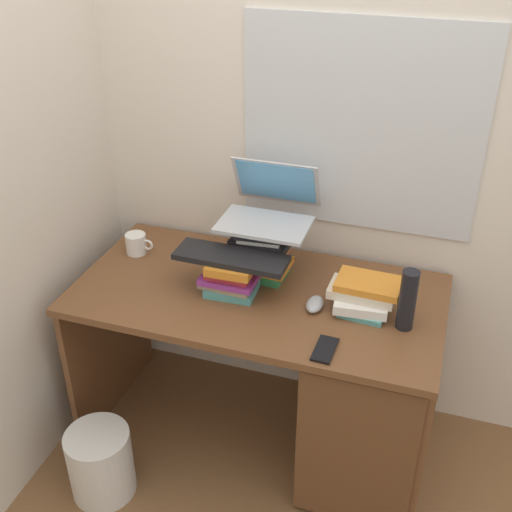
{
  "coord_description": "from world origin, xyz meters",
  "views": [
    {
      "loc": [
        0.62,
        -1.9,
        2.09
      ],
      "look_at": [
        0.01,
        -0.04,
        0.92
      ],
      "focal_mm": 44.63,
      "sensor_mm": 36.0,
      "label": 1
    }
  ],
  "objects_px": {
    "book_stack_keyboard_riser": "(231,276)",
    "wastebasket": "(101,463)",
    "book_stack_side": "(364,295)",
    "laptop": "(269,206)",
    "cell_phone": "(325,349)",
    "book_stack_tall": "(263,250)",
    "computer_mouse": "(315,304)",
    "mug": "(136,244)",
    "keyboard": "(231,257)",
    "water_bottle": "(407,300)",
    "desk": "(342,383)"
  },
  "relations": [
    {
      "from": "keyboard",
      "to": "water_bottle",
      "type": "bearing_deg",
      "value": -0.52
    },
    {
      "from": "book_stack_keyboard_riser",
      "to": "water_bottle",
      "type": "relative_size",
      "value": 0.93
    },
    {
      "from": "book_stack_tall",
      "to": "wastebasket",
      "type": "distance_m",
      "value": 1.03
    },
    {
      "from": "keyboard",
      "to": "desk",
      "type": "bearing_deg",
      "value": 1.69
    },
    {
      "from": "wastebasket",
      "to": "water_bottle",
      "type": "bearing_deg",
      "value": 22.46
    },
    {
      "from": "computer_mouse",
      "to": "book_stack_tall",
      "type": "bearing_deg",
      "value": 147.7
    },
    {
      "from": "desk",
      "to": "book_stack_tall",
      "type": "relative_size",
      "value": 5.93
    },
    {
      "from": "water_bottle",
      "to": "wastebasket",
      "type": "relative_size",
      "value": 0.78
    },
    {
      "from": "book_stack_side",
      "to": "mug",
      "type": "distance_m",
      "value": 0.97
    },
    {
      "from": "laptop",
      "to": "mug",
      "type": "relative_size",
      "value": 2.83
    },
    {
      "from": "book_stack_tall",
      "to": "water_bottle",
      "type": "xyz_separation_m",
      "value": [
        0.57,
        -0.17,
        0.0
      ]
    },
    {
      "from": "book_stack_tall",
      "to": "wastebasket",
      "type": "bearing_deg",
      "value": -127.72
    },
    {
      "from": "cell_phone",
      "to": "desk",
      "type": "bearing_deg",
      "value": 84.26
    },
    {
      "from": "mug",
      "to": "laptop",
      "type": "bearing_deg",
      "value": 6.75
    },
    {
      "from": "book_stack_keyboard_riser",
      "to": "keyboard",
      "type": "xyz_separation_m",
      "value": [
        0.0,
        -0.0,
        0.08
      ]
    },
    {
      "from": "book_stack_tall",
      "to": "computer_mouse",
      "type": "xyz_separation_m",
      "value": [
        0.25,
        -0.16,
        -0.09
      ]
    },
    {
      "from": "book_stack_tall",
      "to": "mug",
      "type": "relative_size",
      "value": 1.95
    },
    {
      "from": "keyboard",
      "to": "cell_phone",
      "type": "bearing_deg",
      "value": -28.17
    },
    {
      "from": "keyboard",
      "to": "water_bottle",
      "type": "distance_m",
      "value": 0.64
    },
    {
      "from": "wastebasket",
      "to": "mug",
      "type": "bearing_deg",
      "value": 98.39
    },
    {
      "from": "book_stack_side",
      "to": "mug",
      "type": "height_order",
      "value": "book_stack_side"
    },
    {
      "from": "book_stack_side",
      "to": "wastebasket",
      "type": "distance_m",
      "value": 1.2
    },
    {
      "from": "book_stack_side",
      "to": "wastebasket",
      "type": "height_order",
      "value": "book_stack_side"
    },
    {
      "from": "cell_phone",
      "to": "book_stack_side",
      "type": "bearing_deg",
      "value": 76.43
    },
    {
      "from": "desk",
      "to": "cell_phone",
      "type": "bearing_deg",
      "value": -97.68
    },
    {
      "from": "computer_mouse",
      "to": "mug",
      "type": "relative_size",
      "value": 0.86
    },
    {
      "from": "laptop",
      "to": "computer_mouse",
      "type": "height_order",
      "value": "laptop"
    },
    {
      "from": "laptop",
      "to": "cell_phone",
      "type": "distance_m",
      "value": 0.62
    },
    {
      "from": "keyboard",
      "to": "wastebasket",
      "type": "relative_size",
      "value": 1.44
    },
    {
      "from": "keyboard",
      "to": "book_stack_tall",
      "type": "bearing_deg",
      "value": 65.87
    },
    {
      "from": "keyboard",
      "to": "computer_mouse",
      "type": "xyz_separation_m",
      "value": [
        0.32,
        -0.0,
        -0.13
      ]
    },
    {
      "from": "book_stack_keyboard_riser",
      "to": "mug",
      "type": "distance_m",
      "value": 0.5
    },
    {
      "from": "mug",
      "to": "cell_phone",
      "type": "relative_size",
      "value": 0.88
    },
    {
      "from": "keyboard",
      "to": "water_bottle",
      "type": "height_order",
      "value": "water_bottle"
    },
    {
      "from": "computer_mouse",
      "to": "keyboard",
      "type": "bearing_deg",
      "value": 179.27
    },
    {
      "from": "laptop",
      "to": "computer_mouse",
      "type": "relative_size",
      "value": 3.27
    },
    {
      "from": "keyboard",
      "to": "mug",
      "type": "bearing_deg",
      "value": 163.24
    },
    {
      "from": "book_stack_side",
      "to": "computer_mouse",
      "type": "distance_m",
      "value": 0.18
    },
    {
      "from": "book_stack_keyboard_riser",
      "to": "mug",
      "type": "bearing_deg",
      "value": 162.41
    },
    {
      "from": "book_stack_keyboard_riser",
      "to": "computer_mouse",
      "type": "xyz_separation_m",
      "value": [
        0.32,
        -0.0,
        -0.05
      ]
    },
    {
      "from": "book_stack_side",
      "to": "mug",
      "type": "bearing_deg",
      "value": 173.83
    },
    {
      "from": "book_stack_tall",
      "to": "keyboard",
      "type": "height_order",
      "value": "book_stack_tall"
    },
    {
      "from": "laptop",
      "to": "keyboard",
      "type": "bearing_deg",
      "value": -109.63
    },
    {
      "from": "wastebasket",
      "to": "cell_phone",
      "type": "bearing_deg",
      "value": 14.94
    },
    {
      "from": "book_stack_side",
      "to": "water_bottle",
      "type": "bearing_deg",
      "value": -21.97
    },
    {
      "from": "book_stack_keyboard_riser",
      "to": "wastebasket",
      "type": "xyz_separation_m",
      "value": [
        -0.39,
        -0.44,
        -0.66
      ]
    },
    {
      "from": "keyboard",
      "to": "mug",
      "type": "height_order",
      "value": "keyboard"
    },
    {
      "from": "book_stack_keyboard_riser",
      "to": "mug",
      "type": "height_order",
      "value": "book_stack_keyboard_riser"
    },
    {
      "from": "mug",
      "to": "book_stack_side",
      "type": "bearing_deg",
      "value": -6.17
    },
    {
      "from": "mug",
      "to": "cell_phone",
      "type": "xyz_separation_m",
      "value": [
        0.89,
        -0.38,
        -0.04
      ]
    }
  ]
}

